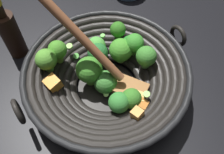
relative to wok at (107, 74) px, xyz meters
name	(u,v)px	position (x,y,z in m)	size (l,w,h in m)	color
ground_plane	(107,88)	(0.00, 0.00, -0.06)	(4.00, 4.00, 0.00)	black
wok	(107,74)	(0.00, 0.00, 0.00)	(0.40, 0.37, 0.26)	black
soy_sauce_bottle	(11,34)	(0.12, -0.23, 0.01)	(0.05, 0.05, 0.17)	black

